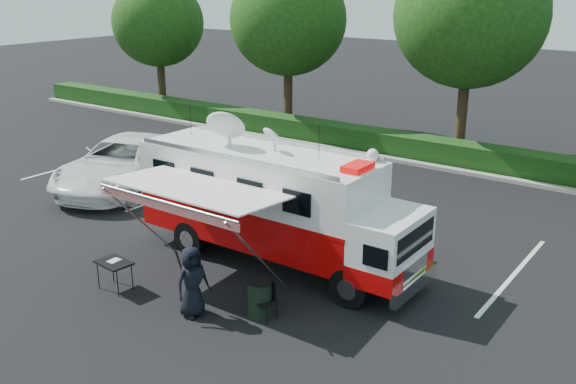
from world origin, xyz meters
name	(u,v)px	position (x,y,z in m)	size (l,w,h in m)	color
ground_plane	(277,262)	(0.00, 0.00, 0.00)	(120.00, 120.00, 0.00)	black
back_border	(495,41)	(1.14, 12.90, 5.00)	(60.00, 6.14, 8.87)	#9E998E
stall_lines	(322,226)	(-0.50, 3.00, 0.00)	(24.12, 5.50, 0.01)	silver
command_truck	(275,204)	(-0.07, 0.00, 1.68)	(8.15, 2.24, 3.91)	black
awning	(192,192)	(-0.80, -2.33, 2.51)	(4.45, 2.32, 2.69)	white
white_suv	(127,187)	(-8.55, 2.08, 0.00)	(3.02, 6.56, 1.82)	white
person	(194,315)	(0.14, -3.42, 0.00)	(0.82, 0.54, 1.69)	black
folding_table	(114,263)	(-2.33, -3.62, 0.71)	(0.95, 0.72, 0.76)	black
folding_chair	(268,295)	(1.60, -2.49, 0.56)	(0.58, 0.62, 0.95)	black
trash_bin	(260,298)	(1.41, -2.55, 0.46)	(0.62, 0.62, 0.92)	black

